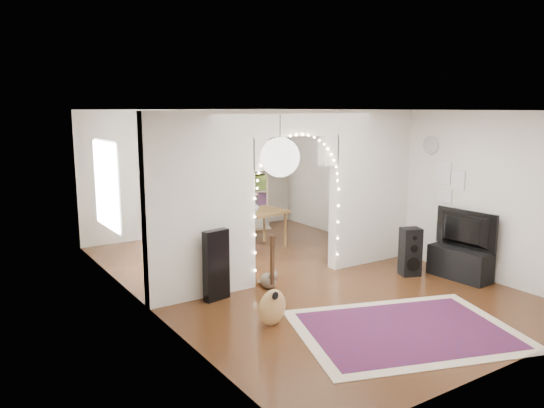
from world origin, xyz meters
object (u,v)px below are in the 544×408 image
bookcase (233,193)px  dining_table (255,215)px  floor_speaker (410,252)px  media_console (460,263)px  acoustic_guitar (272,293)px  dining_chair_right (231,230)px  dining_chair_left (185,241)px

bookcase → dining_table: bearing=-89.9°
floor_speaker → dining_table: (-1.30, 2.80, 0.29)m
media_console → bookcase: size_ratio=0.59×
media_console → bookcase: bookcase is taller
media_console → acoustic_guitar: bearing=175.2°
bookcase → dining_table: (-0.46, -1.68, -0.17)m
bookcase → media_console: bearing=-59.3°
dining_table → bookcase: bearing=66.7°
bookcase → dining_chair_right: 1.25m
acoustic_guitar → bookcase: size_ratio=0.59×
acoustic_guitar → floor_speaker: (3.04, 0.49, -0.04)m
media_console → dining_table: dining_table is taller
dining_chair_right → dining_table: bearing=-74.4°
acoustic_guitar → dining_chair_right: (1.63, 4.04, -0.19)m
acoustic_guitar → dining_chair_left: bearing=65.6°
dining_chair_left → floor_speaker: bearing=-64.9°
acoustic_guitar → floor_speaker: acoustic_guitar is taller
floor_speaker → media_console: (0.54, -0.57, -0.15)m
bookcase → dining_chair_right: bearing=-105.9°
acoustic_guitar → dining_chair_right: size_ratio=1.82×
media_console → dining_chair_right: 4.56m
acoustic_guitar → media_console: size_ratio=1.00×
acoustic_guitar → floor_speaker: size_ratio=1.26×
media_console → dining_chair_left: media_console is taller
media_console → dining_table: (-1.85, 3.36, 0.43)m
media_console → dining_chair_right: size_ratio=1.82×
floor_speaker → dining_chair_right: 3.82m
acoustic_guitar → bookcase: (2.20, 4.97, 0.42)m
dining_table → dining_chair_left: 1.42m
acoustic_guitar → dining_chair_right: 4.36m
bookcase → dining_chair_left: (-1.74, -1.25, -0.61)m
dining_table → floor_speaker: bearing=-73.2°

